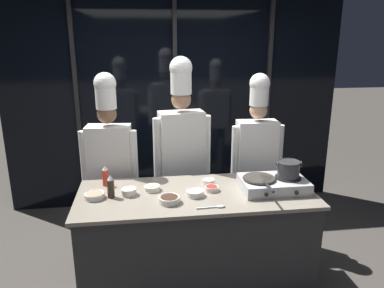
{
  "coord_description": "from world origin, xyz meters",
  "views": [
    {
      "loc": [
        -0.42,
        -2.84,
        2.19
      ],
      "look_at": [
        0.0,
        0.25,
        1.27
      ],
      "focal_mm": 35.0,
      "sensor_mm": 36.0,
      "label": 1
    }
  ],
  "objects_px": {
    "squeeze_bottle_soy": "(111,187)",
    "prep_bowl_bell_pepper": "(212,188)",
    "prep_bowl_garlic": "(209,181)",
    "chef_sous": "(182,143)",
    "squeeze_bottle_chili": "(105,176)",
    "chef_head": "(110,156)",
    "frying_pan": "(260,177)",
    "prep_bowl_ginger": "(152,188)",
    "prep_bowl_shrimp": "(129,191)",
    "prep_bowl_chicken": "(195,193)",
    "stock_pot": "(289,169)",
    "prep_bowl_soy_glaze": "(169,199)",
    "serving_spoon_slotted": "(216,207)",
    "chef_line": "(256,149)",
    "portable_stove": "(273,184)",
    "prep_bowl_mushrooms": "(94,195)"
  },
  "relations": [
    {
      "from": "serving_spoon_slotted",
      "to": "portable_stove",
      "type": "bearing_deg",
      "value": 26.41
    },
    {
      "from": "squeeze_bottle_soy",
      "to": "serving_spoon_slotted",
      "type": "height_order",
      "value": "squeeze_bottle_soy"
    },
    {
      "from": "portable_stove",
      "to": "prep_bowl_soy_glaze",
      "type": "distance_m",
      "value": 0.9
    },
    {
      "from": "prep_bowl_mushrooms",
      "to": "chef_line",
      "type": "xyz_separation_m",
      "value": [
        1.56,
        0.72,
        0.1
      ]
    },
    {
      "from": "stock_pot",
      "to": "prep_bowl_bell_pepper",
      "type": "xyz_separation_m",
      "value": [
        -0.64,
        0.05,
        -0.16
      ]
    },
    {
      "from": "prep_bowl_soy_glaze",
      "to": "serving_spoon_slotted",
      "type": "relative_size",
      "value": 0.75
    },
    {
      "from": "squeeze_bottle_chili",
      "to": "prep_bowl_garlic",
      "type": "distance_m",
      "value": 0.9
    },
    {
      "from": "chef_line",
      "to": "portable_stove",
      "type": "bearing_deg",
      "value": 84.98
    },
    {
      "from": "prep_bowl_ginger",
      "to": "chef_line",
      "type": "height_order",
      "value": "chef_line"
    },
    {
      "from": "prep_bowl_garlic",
      "to": "chef_head",
      "type": "xyz_separation_m",
      "value": [
        -0.88,
        0.48,
        0.12
      ]
    },
    {
      "from": "prep_bowl_shrimp",
      "to": "prep_bowl_ginger",
      "type": "bearing_deg",
      "value": 20.01
    },
    {
      "from": "squeeze_bottle_chili",
      "to": "chef_head",
      "type": "relative_size",
      "value": 0.1
    },
    {
      "from": "stock_pot",
      "to": "squeeze_bottle_soy",
      "type": "relative_size",
      "value": 1.11
    },
    {
      "from": "prep_bowl_shrimp",
      "to": "serving_spoon_slotted",
      "type": "distance_m",
      "value": 0.74
    },
    {
      "from": "frying_pan",
      "to": "squeeze_bottle_chili",
      "type": "bearing_deg",
      "value": 167.21
    },
    {
      "from": "squeeze_bottle_chili",
      "to": "prep_bowl_soy_glaze",
      "type": "bearing_deg",
      "value": -38.95
    },
    {
      "from": "frying_pan",
      "to": "chef_line",
      "type": "distance_m",
      "value": 0.78
    },
    {
      "from": "squeeze_bottle_soy",
      "to": "prep_bowl_garlic",
      "type": "xyz_separation_m",
      "value": [
        0.83,
        0.16,
        -0.06
      ]
    },
    {
      "from": "prep_bowl_chicken",
      "to": "chef_line",
      "type": "bearing_deg",
      "value": 46.34
    },
    {
      "from": "prep_bowl_garlic",
      "to": "prep_bowl_soy_glaze",
      "type": "distance_m",
      "value": 0.49
    },
    {
      "from": "frying_pan",
      "to": "squeeze_bottle_chili",
      "type": "distance_m",
      "value": 1.32
    },
    {
      "from": "stock_pot",
      "to": "squeeze_bottle_soy",
      "type": "height_order",
      "value": "stock_pot"
    },
    {
      "from": "prep_bowl_ginger",
      "to": "serving_spoon_slotted",
      "type": "bearing_deg",
      "value": -39.63
    },
    {
      "from": "prep_bowl_ginger",
      "to": "chef_line",
      "type": "distance_m",
      "value": 1.27
    },
    {
      "from": "prep_bowl_garlic",
      "to": "chef_sous",
      "type": "height_order",
      "value": "chef_sous"
    },
    {
      "from": "prep_bowl_chicken",
      "to": "frying_pan",
      "type": "bearing_deg",
      "value": 3.59
    },
    {
      "from": "prep_bowl_ginger",
      "to": "chef_sous",
      "type": "relative_size",
      "value": 0.07
    },
    {
      "from": "prep_bowl_bell_pepper",
      "to": "prep_bowl_garlic",
      "type": "height_order",
      "value": "prep_bowl_garlic"
    },
    {
      "from": "prep_bowl_ginger",
      "to": "serving_spoon_slotted",
      "type": "relative_size",
      "value": 0.6
    },
    {
      "from": "stock_pot",
      "to": "prep_bowl_soy_glaze",
      "type": "distance_m",
      "value": 1.04
    },
    {
      "from": "prep_bowl_ginger",
      "to": "prep_bowl_soy_glaze",
      "type": "xyz_separation_m",
      "value": [
        0.13,
        -0.26,
        0.01
      ]
    },
    {
      "from": "prep_bowl_shrimp",
      "to": "chef_head",
      "type": "height_order",
      "value": "chef_head"
    },
    {
      "from": "frying_pan",
      "to": "prep_bowl_chicken",
      "type": "distance_m",
      "value": 0.56
    },
    {
      "from": "chef_head",
      "to": "prep_bowl_chicken",
      "type": "bearing_deg",
      "value": 141.61
    },
    {
      "from": "stock_pot",
      "to": "prep_bowl_chicken",
      "type": "relative_size",
      "value": 1.51
    },
    {
      "from": "prep_bowl_chicken",
      "to": "prep_bowl_shrimp",
      "type": "bearing_deg",
      "value": 170.0
    },
    {
      "from": "squeeze_bottle_soy",
      "to": "prep_bowl_soy_glaze",
      "type": "bearing_deg",
      "value": -19.83
    },
    {
      "from": "prep_bowl_mushrooms",
      "to": "chef_head",
      "type": "height_order",
      "value": "chef_head"
    },
    {
      "from": "frying_pan",
      "to": "prep_bowl_ginger",
      "type": "distance_m",
      "value": 0.91
    },
    {
      "from": "prep_bowl_chicken",
      "to": "portable_stove",
      "type": "bearing_deg",
      "value": 3.4
    },
    {
      "from": "prep_bowl_bell_pepper",
      "to": "stock_pot",
      "type": "bearing_deg",
      "value": -4.38
    },
    {
      "from": "prep_bowl_garlic",
      "to": "prep_bowl_shrimp",
      "type": "xyz_separation_m",
      "value": [
        -0.69,
        -0.13,
        0.01
      ]
    },
    {
      "from": "serving_spoon_slotted",
      "to": "chef_sous",
      "type": "distance_m",
      "value": 1.06
    },
    {
      "from": "frying_pan",
      "to": "prep_bowl_chicken",
      "type": "relative_size",
      "value": 3.4
    },
    {
      "from": "portable_stove",
      "to": "serving_spoon_slotted",
      "type": "bearing_deg",
      "value": -153.59
    },
    {
      "from": "squeeze_bottle_soy",
      "to": "prep_bowl_bell_pepper",
      "type": "relative_size",
      "value": 1.64
    },
    {
      "from": "stock_pot",
      "to": "chef_sous",
      "type": "relative_size",
      "value": 0.11
    },
    {
      "from": "prep_bowl_garlic",
      "to": "prep_bowl_mushrooms",
      "type": "relative_size",
      "value": 0.66
    },
    {
      "from": "stock_pot",
      "to": "prep_bowl_bell_pepper",
      "type": "bearing_deg",
      "value": 175.62
    },
    {
      "from": "squeeze_bottle_soy",
      "to": "prep_bowl_soy_glaze",
      "type": "relative_size",
      "value": 1.13
    }
  ]
}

